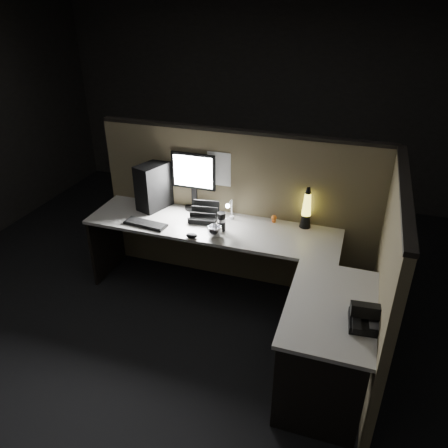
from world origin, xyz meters
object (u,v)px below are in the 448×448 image
(keyboard, at_px, (146,224))
(desk_phone, at_px, (368,318))
(lava_lamp, at_px, (306,211))
(monitor, at_px, (194,176))
(pc_tower, at_px, (157,185))

(keyboard, height_order, desk_phone, desk_phone)
(keyboard, bearing_deg, lava_lamp, 22.42)
(keyboard, height_order, lava_lamp, lava_lamp)
(monitor, bearing_deg, keyboard, -122.19)
(monitor, height_order, keyboard, monitor)
(keyboard, xyz_separation_m, desk_phone, (1.95, -0.74, 0.05))
(lava_lamp, bearing_deg, monitor, 177.35)
(pc_tower, xyz_separation_m, lava_lamp, (1.43, 0.02, -0.06))
(pc_tower, bearing_deg, keyboard, -61.30)
(monitor, relative_size, keyboard, 1.40)
(pc_tower, distance_m, monitor, 0.38)
(pc_tower, relative_size, monitor, 0.80)
(pc_tower, relative_size, desk_phone, 1.65)
(pc_tower, height_order, desk_phone, pc_tower)
(desk_phone, bearing_deg, keyboard, 153.75)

